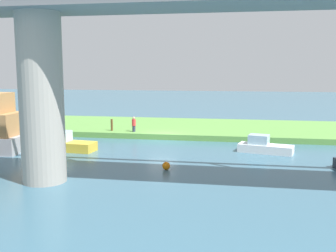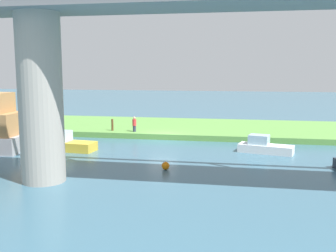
{
  "view_description": "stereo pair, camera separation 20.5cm",
  "coord_description": "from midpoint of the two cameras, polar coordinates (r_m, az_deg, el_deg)",
  "views": [
    {
      "loc": [
        -6.64,
        34.07,
        6.26
      ],
      "look_at": [
        -1.44,
        5.0,
        2.0
      ],
      "focal_mm": 42.42,
      "sensor_mm": 36.0,
      "label": 1
    },
    {
      "loc": [
        -6.84,
        34.03,
        6.26
      ],
      "look_at": [
        -1.44,
        5.0,
        2.0
      ],
      "focal_mm": 42.42,
      "sensor_mm": 36.0,
      "label": 2
    }
  ],
  "objects": [
    {
      "name": "ground_plane",
      "position": [
        35.27,
        -1.04,
        -2.02
      ],
      "size": [
        160.0,
        160.0,
        0.0
      ],
      "primitive_type": "plane",
      "color": "#386075"
    },
    {
      "name": "pontoon_yellow",
      "position": [
        31.74,
        -14.82,
        -2.45
      ],
      "size": [
        4.69,
        2.08,
        1.52
      ],
      "color": "gold",
      "rests_on": "ground"
    },
    {
      "name": "marker_buoy",
      "position": [
        24.92,
        -0.5,
        -5.75
      ],
      "size": [
        0.5,
        0.5,
        0.5
      ],
      "primitive_type": "sphere",
      "color": "orange",
      "rests_on": "ground"
    },
    {
      "name": "bridge_span",
      "position": [
        22.97,
        -18.54,
        16.53
      ],
      "size": [
        74.74,
        4.3,
        3.25
      ],
      "color": "slate",
      "rests_on": "bridge_pylon"
    },
    {
      "name": "riverboat_paddlewheel",
      "position": [
        30.75,
        13.43,
        -2.86
      ],
      "size": [
        4.23,
        2.38,
        1.33
      ],
      "color": "white",
      "rests_on": "ground"
    },
    {
      "name": "grassy_bank",
      "position": [
        41.05,
        0.58,
        -0.21
      ],
      "size": [
        80.0,
        12.0,
        0.5
      ],
      "primitive_type": "cube",
      "color": "#5B9342",
      "rests_on": "ground"
    },
    {
      "name": "person_on_bank",
      "position": [
        36.78,
        -5.09,
        0.27
      ],
      "size": [
        0.49,
        0.49,
        1.39
      ],
      "color": "#2D334C",
      "rests_on": "grassy_bank"
    },
    {
      "name": "mooring_post",
      "position": [
        37.63,
        -8.23,
        0.16
      ],
      "size": [
        0.2,
        0.2,
        1.09
      ],
      "primitive_type": "cylinder",
      "color": "brown",
      "rests_on": "grassy_bank"
    },
    {
      "name": "bridge_pylon",
      "position": [
        22.75,
        -17.98,
        3.69
      ],
      "size": [
        2.4,
        2.4,
        9.25
      ],
      "primitive_type": "cylinder",
      "color": "#9E998E",
      "rests_on": "ground"
    }
  ]
}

